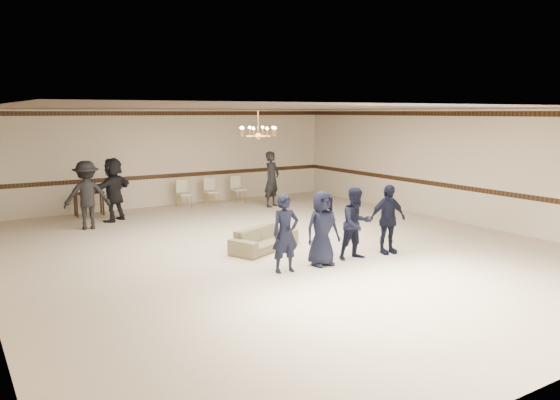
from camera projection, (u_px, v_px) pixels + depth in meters
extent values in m
cube|color=beige|center=(280.00, 248.00, 12.50)|extent=(12.00, 14.00, 0.01)
cube|color=#2E2019|center=(280.00, 109.00, 11.99)|extent=(12.00, 14.00, 0.01)
cube|color=beige|center=(169.00, 158.00, 18.09)|extent=(12.00, 0.01, 3.20)
cube|color=beige|center=(458.00, 166.00, 15.40)|extent=(0.01, 14.00, 3.20)
cube|color=#331F0F|center=(170.00, 176.00, 18.17)|extent=(12.00, 0.02, 0.14)
cube|color=#331F0F|center=(168.00, 113.00, 17.84)|extent=(12.00, 0.02, 0.14)
imported|color=black|center=(285.00, 234.00, 10.56)|extent=(0.60, 0.43, 1.55)
imported|color=black|center=(322.00, 228.00, 11.03)|extent=(0.79, 0.55, 1.55)
imported|color=black|center=(356.00, 224.00, 11.50)|extent=(0.80, 0.65, 1.55)
imported|color=black|center=(388.00, 219.00, 11.98)|extent=(0.96, 0.51, 1.55)
imported|color=#7E7354|center=(264.00, 239.00, 12.35)|extent=(1.95, 1.38, 0.53)
imported|color=black|center=(87.00, 195.00, 14.47)|extent=(1.29, 0.87, 1.84)
imported|color=black|center=(114.00, 189.00, 15.53)|extent=(1.71, 1.42, 1.84)
imported|color=black|center=(272.00, 179.00, 17.88)|extent=(0.80, 0.69, 1.84)
cube|color=black|center=(89.00, 204.00, 16.41)|extent=(0.87, 0.38, 0.73)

